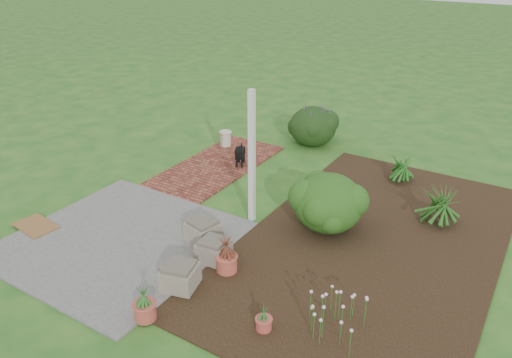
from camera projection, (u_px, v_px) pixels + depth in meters
The scene contains 19 objects.
ground at pixel (236, 218), 9.40m from camera, with size 80.00×80.00×0.00m, color #215C1D.
concrete_patio at pixel (120, 241), 8.65m from camera, with size 3.50×3.50×0.04m, color #595957.
brick_path at pixel (217, 165), 11.54m from camera, with size 1.60×3.50×0.04m, color maroon.
garden_bed at pixel (372, 243), 8.59m from camera, with size 4.00×7.00×0.03m, color black.
veranda_post at pixel (252, 158), 8.80m from camera, with size 0.10×0.10×2.50m, color white.
stone_trough_near at pixel (180, 277), 7.42m from camera, with size 0.49×0.49×0.33m, color gray.
stone_trough_mid at pixel (214, 251), 8.06m from camera, with size 0.47×0.47×0.31m, color #74685A.
stone_trough_far at pixel (204, 232), 8.57m from camera, with size 0.49×0.49×0.33m, color gray.
coir_doormat at pixel (36, 226), 9.05m from camera, with size 0.80×0.52×0.02m, color brown.
black_dog at pixel (240, 153), 11.36m from camera, with size 0.34×0.56×0.51m.
cream_ceramic_urn at pixel (226, 139), 12.53m from camera, with size 0.27×0.27×0.37m, color beige.
evergreen_shrub at pixel (328, 201), 8.81m from camera, with size 1.24×1.24×1.06m, color #113F12.
agapanthus_clump_back at pixel (440, 201), 9.00m from camera, with size 0.97×0.97×0.87m, color #173E12, non-canonical shape.
agapanthus_clump_front at pixel (401, 165), 10.68m from camera, with size 0.78×0.78×0.69m, color #103911, non-canonical shape.
pink_flower_patch at pixel (336, 312), 6.56m from camera, with size 0.86×0.86×0.55m, color #113D0F, non-canonical shape.
terracotta_pot_bronze at pixel (227, 263), 7.80m from camera, with size 0.33×0.33×0.27m, color #B8513E.
terracotta_pot_small_left at pixel (264, 324), 6.64m from camera, with size 0.21×0.21×0.18m, color #B9483E.
terracotta_pot_small_right at pixel (145, 311), 6.81m from camera, with size 0.30×0.30×0.25m, color #B14A3B.
purple_flowering_bush at pixel (313, 125), 12.59m from camera, with size 1.19×1.19×1.01m, color black.
Camera 1 is at (4.64, -6.72, 4.73)m, focal length 35.00 mm.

